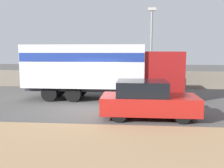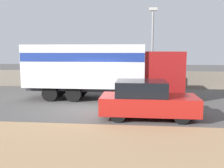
# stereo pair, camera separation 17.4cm
# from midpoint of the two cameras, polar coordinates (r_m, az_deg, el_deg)

# --- Properties ---
(ground_plane) EXTENTS (80.00, 80.00, 0.00)m
(ground_plane) POSITION_cam_midpoint_polar(r_m,az_deg,el_deg) (11.96, -3.91, -6.05)
(ground_plane) COLOR #514F4C
(dirt_shoulder_foreground) EXTENTS (60.00, 6.69, 0.04)m
(dirt_shoulder_foreground) POSITION_cam_midpoint_polar(r_m,az_deg,el_deg) (6.71, -12.45, -17.25)
(dirt_shoulder_foreground) COLOR tan
(dirt_shoulder_foreground) RESTS_ON ground_plane
(stone_wall_backdrop) EXTENTS (60.00, 0.35, 1.27)m
(stone_wall_backdrop) POSITION_cam_midpoint_polar(r_m,az_deg,el_deg) (19.41, -0.09, 1.14)
(stone_wall_backdrop) COLOR gray
(stone_wall_backdrop) RESTS_ON ground_plane
(street_lamp) EXTENTS (0.56, 0.28, 5.79)m
(street_lamp) POSITION_cam_midpoint_polar(r_m,az_deg,el_deg) (18.06, 9.51, 9.42)
(street_lamp) COLOR gray
(street_lamp) RESTS_ON ground_plane
(box_truck) EXTENTS (8.92, 2.51, 3.15)m
(box_truck) POSITION_cam_midpoint_polar(r_m,az_deg,el_deg) (14.49, -2.59, 3.90)
(box_truck) COLOR maroon
(box_truck) RESTS_ON ground_plane
(car_hatchback) EXTENTS (4.00, 1.80, 1.58)m
(car_hatchback) POSITION_cam_midpoint_polar(r_m,az_deg,el_deg) (10.59, 8.37, -3.63)
(car_hatchback) COLOR #B21E19
(car_hatchback) RESTS_ON ground_plane
(pedestrian) EXTENTS (0.35, 0.35, 1.62)m
(pedestrian) POSITION_cam_midpoint_polar(r_m,az_deg,el_deg) (18.63, 14.04, 1.28)
(pedestrian) COLOR #1E1E2D
(pedestrian) RESTS_ON ground_plane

